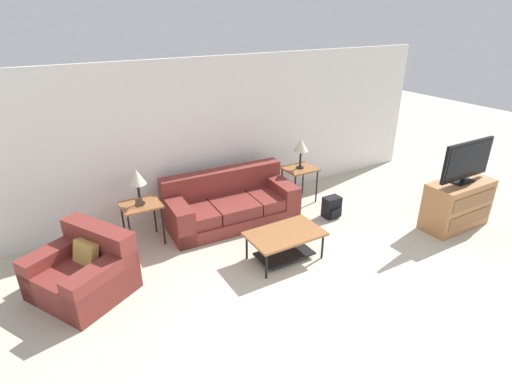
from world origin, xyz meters
The scene contains 13 objects.
ground_plane centered at (0.00, 0.00, 0.00)m, with size 24.00×24.00×0.00m, color beige.
wall_back centered at (0.00, 3.97, 1.30)m, with size 9.10×0.06×2.60m.
couch centered at (-0.07, 3.28, 0.29)m, with size 2.17×1.06×0.82m.
armchair centered at (-2.49, 2.54, 0.29)m, with size 1.36×1.41×0.80m.
coffee_table centered at (0.07, 1.87, 0.31)m, with size 1.06×0.65×0.42m.
side_table_left centered at (-1.52, 3.32, 0.59)m, with size 0.57×0.50×0.65m.
side_table_right centered at (1.38, 3.32, 0.59)m, with size 0.57×0.50×0.65m.
table_lamp_left centered at (-1.52, 3.32, 1.07)m, with size 0.25×0.25×0.54m.
table_lamp_right centered at (1.38, 3.32, 1.07)m, with size 0.25×0.25×0.54m.
tv_console centered at (3.02, 1.25, 0.39)m, with size 1.16×0.52×0.78m.
television centered at (3.02, 1.25, 1.14)m, with size 1.09×0.20×0.67m.
backpack centered at (1.49, 2.52, 0.18)m, with size 0.29×0.28×0.36m.
picture_frame centered at (-1.56, 3.25, 0.72)m, with size 0.10×0.04×0.13m.
Camera 1 is at (-2.73, -2.08, 3.26)m, focal length 28.00 mm.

